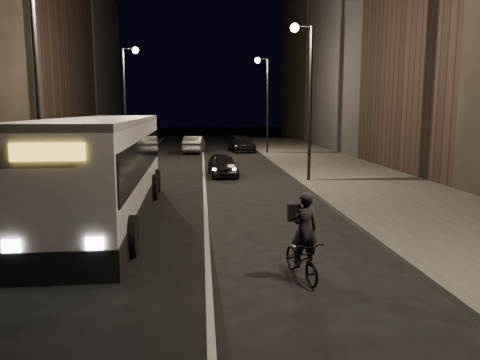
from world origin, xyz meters
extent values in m
plane|color=black|center=(0.00, 0.00, 0.00)|extent=(180.00, 180.00, 0.00)
cube|color=#333331|center=(8.50, 14.00, 0.08)|extent=(7.00, 70.00, 0.16)
cube|color=#333331|center=(-8.50, 14.00, 0.08)|extent=(7.00, 70.00, 0.16)
cube|color=black|center=(16.00, 27.50, 10.50)|extent=(8.00, 61.00, 21.00)
cube|color=black|center=(-16.00, 28.50, 11.00)|extent=(8.00, 61.00, 22.00)
cylinder|color=black|center=(5.60, 12.00, 4.16)|extent=(0.16, 0.16, 8.00)
cube|color=black|center=(5.15, 12.00, 8.16)|extent=(0.90, 0.08, 0.08)
sphere|color=#FFD18C|center=(4.70, 12.00, 8.06)|extent=(0.44, 0.44, 0.44)
cylinder|color=black|center=(5.60, 28.00, 4.16)|extent=(0.16, 0.16, 8.00)
cube|color=black|center=(5.15, 28.00, 8.16)|extent=(0.90, 0.08, 0.08)
sphere|color=#FFD18C|center=(4.70, 28.00, 8.06)|extent=(0.44, 0.44, 0.44)
cylinder|color=black|center=(-5.60, 4.00, 4.16)|extent=(0.16, 0.16, 8.00)
cylinder|color=black|center=(-5.60, 22.00, 4.16)|extent=(0.16, 0.16, 8.00)
cube|color=black|center=(-5.15, 22.00, 8.16)|extent=(0.90, 0.08, 0.08)
sphere|color=#FFD18C|center=(-4.70, 22.00, 8.06)|extent=(0.44, 0.44, 0.44)
cube|color=silver|center=(-3.60, 4.61, 1.79)|extent=(3.11, 13.49, 3.58)
cube|color=black|center=(-3.60, 4.61, 2.29)|extent=(3.19, 13.05, 1.29)
cube|color=silver|center=(-3.60, 4.61, 3.53)|extent=(3.14, 13.49, 0.20)
cube|color=gold|center=(-3.44, -2.11, 3.02)|extent=(1.57, 0.17, 0.39)
cylinder|color=black|center=(-4.89, -0.12, 0.56)|extent=(0.42, 1.13, 1.12)
cylinder|color=black|center=(-2.09, -0.06, 0.56)|extent=(0.42, 1.13, 1.12)
cylinder|color=black|center=(-5.10, 8.83, 0.56)|extent=(0.42, 1.13, 1.12)
cylinder|color=black|center=(-2.30, 8.89, 0.56)|extent=(0.42, 1.13, 1.12)
imported|color=black|center=(2.18, -2.11, 0.48)|extent=(0.97, 1.91, 0.96)
imported|color=black|center=(2.18, -2.31, 1.23)|extent=(0.70, 0.53, 1.75)
imported|color=black|center=(1.11, 15.06, 0.67)|extent=(1.84, 4.05, 1.35)
imported|color=#39393B|center=(-0.80, 30.05, 0.77)|extent=(2.06, 4.82, 1.55)
imported|color=black|center=(3.60, 31.32, 0.72)|extent=(2.55, 5.18, 1.45)
camera|label=1|loc=(-0.12, -12.48, 3.94)|focal=35.00mm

